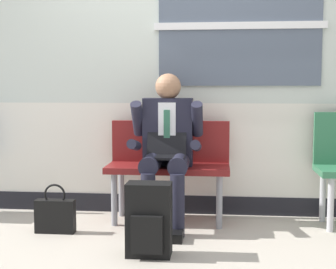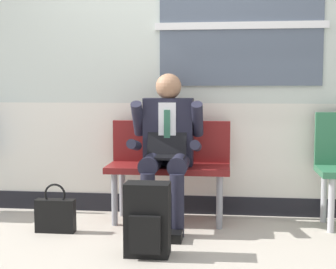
{
  "view_description": "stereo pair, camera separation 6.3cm",
  "coord_description": "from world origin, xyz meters",
  "px_view_note": "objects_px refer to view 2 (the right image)",
  "views": [
    {
      "loc": [
        0.38,
        -3.85,
        1.13
      ],
      "look_at": [
        -0.02,
        0.0,
        0.75
      ],
      "focal_mm": 53.52,
      "sensor_mm": 36.0,
      "label": 1
    },
    {
      "loc": [
        0.44,
        -3.84,
        1.13
      ],
      "look_at": [
        -0.02,
        0.0,
        0.75
      ],
      "focal_mm": 53.52,
      "sensor_mm": 36.0,
      "label": 2
    }
  ],
  "objects_px": {
    "backpack": "(147,220)",
    "handbag": "(55,215)",
    "person_seated": "(167,146)",
    "bench_with_person": "(169,161)"
  },
  "relations": [
    {
      "from": "bench_with_person",
      "to": "person_seated",
      "type": "distance_m",
      "value": 0.24
    },
    {
      "from": "backpack",
      "to": "handbag",
      "type": "relative_size",
      "value": 1.29
    },
    {
      "from": "handbag",
      "to": "backpack",
      "type": "bearing_deg",
      "value": -29.48
    },
    {
      "from": "backpack",
      "to": "person_seated",
      "type": "bearing_deg",
      "value": 86.65
    },
    {
      "from": "backpack",
      "to": "bench_with_person",
      "type": "bearing_deg",
      "value": 87.35
    },
    {
      "from": "person_seated",
      "to": "backpack",
      "type": "bearing_deg",
      "value": -93.35
    },
    {
      "from": "bench_with_person",
      "to": "backpack",
      "type": "xyz_separation_m",
      "value": [
        -0.04,
        -0.91,
        -0.26
      ]
    },
    {
      "from": "handbag",
      "to": "bench_with_person",
      "type": "bearing_deg",
      "value": 28.88
    },
    {
      "from": "bench_with_person",
      "to": "person_seated",
      "type": "xyz_separation_m",
      "value": [
        0.0,
        -0.19,
        0.15
      ]
    },
    {
      "from": "person_seated",
      "to": "handbag",
      "type": "relative_size",
      "value": 3.22
    }
  ]
}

